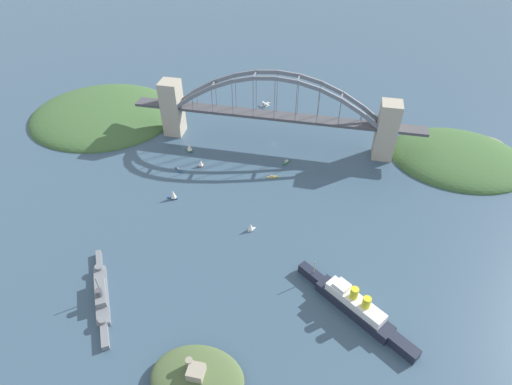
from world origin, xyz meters
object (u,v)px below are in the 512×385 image
at_px(small_boat_2, 201,163).
at_px(small_boat_3, 179,170).
at_px(small_boat_0, 173,194).
at_px(fort_island_mid_harbor, 197,378).
at_px(harbor_arch_bridge, 275,117).
at_px(naval_cruiser, 101,295).
at_px(seaplane_taxiing_near_bridge, 266,104).
at_px(small_boat_5, 189,147).
at_px(small_boat_4, 286,162).
at_px(small_boat_6, 251,227).
at_px(small_boat_1, 272,177).
at_px(ocean_liner, 355,306).

xyz_separation_m(small_boat_2, small_boat_3, (16.40, 9.10, -2.42)).
bearing_deg(small_boat_0, fort_island_mid_harbor, 115.19).
height_order(harbor_arch_bridge, small_boat_0, harbor_arch_bridge).
distance_m(naval_cruiser, small_boat_2, 138.83).
xyz_separation_m(seaplane_taxiing_near_bridge, small_boat_5, (50.26, 93.63, 1.81)).
relative_size(fort_island_mid_harbor, small_boat_0, 5.13).
relative_size(naval_cruiser, small_boat_5, 7.05).
xyz_separation_m(harbor_arch_bridge, small_boat_4, (-14.94, 27.26, -26.60)).
distance_m(seaplane_taxiing_near_bridge, small_boat_6, 178.99).
height_order(small_boat_1, small_boat_3, small_boat_1).
relative_size(small_boat_4, small_boat_6, 1.16).
xyz_separation_m(ocean_liner, naval_cruiser, (145.78, 21.02, -2.41)).
distance_m(seaplane_taxiing_near_bridge, small_boat_2, 117.62).
height_order(seaplane_taxiing_near_bridge, small_boat_0, small_boat_0).
bearing_deg(ocean_liner, small_boat_6, -35.84).
xyz_separation_m(small_boat_2, small_boat_6, (-56.70, 64.86, 0.16)).
height_order(small_boat_2, small_boat_6, small_boat_6).
relative_size(fort_island_mid_harbor, small_boat_3, 6.41).
distance_m(fort_island_mid_harbor, small_boat_0, 144.68).
bearing_deg(fort_island_mid_harbor, small_boat_6, -91.50).
distance_m(seaplane_taxiing_near_bridge, small_boat_1, 118.56).
height_order(small_boat_3, small_boat_6, small_boat_6).
bearing_deg(small_boat_1, small_boat_3, 4.67).
distance_m(ocean_liner, small_boat_0, 154.61).
bearing_deg(small_boat_1, small_boat_5, -15.79).
bearing_deg(small_boat_4, harbor_arch_bridge, -61.28).
xyz_separation_m(naval_cruiser, small_boat_5, (-0.80, -156.79, 1.09)).
height_order(small_boat_0, small_boat_5, small_boat_0).
xyz_separation_m(seaplane_taxiing_near_bridge, small_boat_1, (-26.94, 115.45, -1.63)).
bearing_deg(ocean_liner, seaplane_taxiing_near_bridge, -67.56).
distance_m(small_boat_1, small_boat_4, 23.34).
bearing_deg(small_boat_3, seaplane_taxiing_near_bridge, -112.41).
bearing_deg(small_boat_3, fort_island_mid_harbor, 112.99).
xyz_separation_m(harbor_arch_bridge, small_boat_5, (70.23, 27.38, -23.26)).
bearing_deg(small_boat_5, harbor_arch_bridge, -158.70).
xyz_separation_m(small_boat_1, small_boat_6, (4.05, 62.07, 2.58)).
height_order(ocean_liner, small_boat_3, ocean_liner).
bearing_deg(naval_cruiser, seaplane_taxiing_near_bridge, -101.52).
bearing_deg(small_boat_5, small_boat_3, 90.12).
xyz_separation_m(naval_cruiser, small_boat_4, (-85.96, -156.90, -2.25)).
height_order(small_boat_4, small_boat_6, small_boat_6).
relative_size(small_boat_3, small_boat_4, 0.88).
xyz_separation_m(small_boat_3, small_boat_4, (-85.10, -28.25, 0.10)).
relative_size(harbor_arch_bridge, small_boat_1, 28.34).
height_order(naval_cruiser, fort_island_mid_harbor, naval_cruiser).
bearing_deg(harbor_arch_bridge, small_boat_0, 55.68).
relative_size(small_boat_1, small_boat_3, 1.20).
relative_size(small_boat_0, small_boat_6, 1.28).
relative_size(small_boat_1, small_boat_6, 1.24).
bearing_deg(small_boat_4, fort_island_mid_harbor, 85.61).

